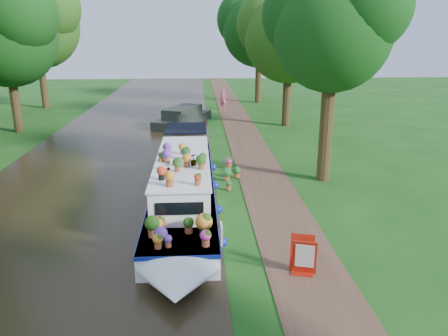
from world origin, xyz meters
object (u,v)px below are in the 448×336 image
(plant_boat, at_px, (183,186))
(second_boat, at_px, (183,118))
(sandwich_board, at_px, (303,257))
(pedestrian_pink, at_px, (223,99))

(plant_boat, height_order, second_boat, plant_boat)
(sandwich_board, relative_size, pedestrian_pink, 0.60)
(second_boat, bearing_deg, sandwich_board, -55.20)
(pedestrian_pink, bearing_deg, second_boat, -93.10)
(pedestrian_pink, bearing_deg, sandwich_board, -65.92)
(plant_boat, distance_m, sandwich_board, 5.92)
(sandwich_board, height_order, pedestrian_pink, pedestrian_pink)
(second_boat, distance_m, pedestrian_pink, 7.42)
(plant_boat, bearing_deg, sandwich_board, -55.93)
(second_boat, distance_m, sandwich_board, 20.62)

